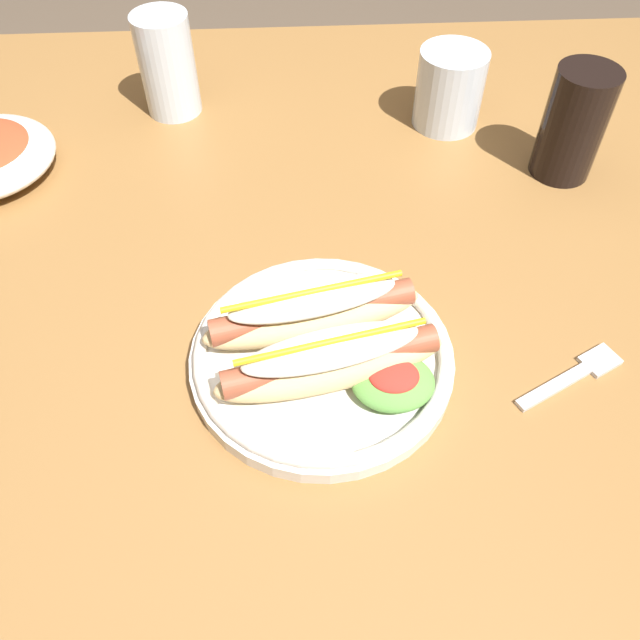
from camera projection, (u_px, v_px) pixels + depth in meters
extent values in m
plane|color=brown|center=(291.00, 496.00, 1.33)|extent=(8.00, 8.00, 0.00)
cube|color=olive|center=(270.00, 234.00, 0.77)|extent=(1.33, 0.95, 0.04)
cylinder|color=olive|center=(562.00, 229.00, 1.32)|extent=(0.06, 0.06, 0.70)
cylinder|color=silver|center=(322.00, 359.00, 0.62)|extent=(0.25, 0.25, 0.02)
torus|color=silver|center=(322.00, 351.00, 0.61)|extent=(0.24, 0.24, 0.01)
ellipsoid|color=#E0C184|center=(331.00, 366.00, 0.58)|extent=(0.22, 0.09, 0.04)
cylinder|color=#9E4C33|center=(331.00, 361.00, 0.58)|extent=(0.20, 0.07, 0.03)
ellipsoid|color=silver|center=(331.00, 349.00, 0.56)|extent=(0.17, 0.08, 0.02)
cylinder|color=yellow|center=(331.00, 341.00, 0.55)|extent=(0.17, 0.04, 0.01)
ellipsoid|color=#E0C184|center=(313.00, 317.00, 0.62)|extent=(0.22, 0.09, 0.04)
cylinder|color=#9E4C33|center=(313.00, 312.00, 0.61)|extent=(0.20, 0.07, 0.03)
ellipsoid|color=silver|center=(313.00, 299.00, 0.60)|extent=(0.17, 0.08, 0.02)
cylinder|color=yellow|center=(313.00, 291.00, 0.59)|extent=(0.17, 0.04, 0.01)
ellipsoid|color=#5B9942|center=(393.00, 382.00, 0.58)|extent=(0.08, 0.06, 0.02)
ellipsoid|color=red|center=(394.00, 376.00, 0.57)|extent=(0.05, 0.04, 0.01)
cube|color=silver|center=(554.00, 387.00, 0.61)|extent=(0.08, 0.05, 0.00)
cube|color=silver|center=(600.00, 361.00, 0.63)|extent=(0.04, 0.04, 0.00)
cylinder|color=black|center=(574.00, 124.00, 0.77)|extent=(0.07, 0.07, 0.13)
cylinder|color=silver|center=(167.00, 65.00, 0.86)|extent=(0.07, 0.07, 0.13)
cylinder|color=silver|center=(449.00, 89.00, 0.85)|extent=(0.09, 0.09, 0.10)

